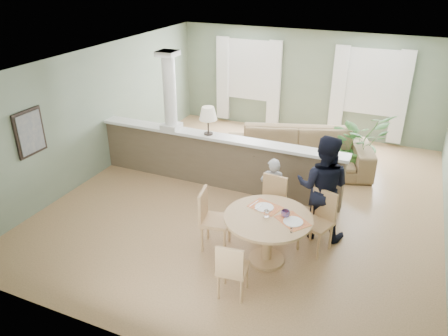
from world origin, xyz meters
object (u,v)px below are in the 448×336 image
at_px(chair_far_boy, 271,202).
at_px(chair_near, 232,268).
at_px(houseplant, 359,142).
at_px(chair_far_man, 319,218).
at_px(child_person, 272,190).
at_px(chair_side, 211,217).
at_px(man_person, 323,187).
at_px(sofa, 297,152).
at_px(dining_table, 269,226).

height_order(chair_far_boy, chair_near, chair_far_boy).
relative_size(houseplant, chair_far_man, 1.38).
bearing_deg(houseplant, child_person, -112.63).
height_order(houseplant, child_person, houseplant).
bearing_deg(chair_side, chair_far_boy, -52.93).
xyz_separation_m(houseplant, child_person, (-1.10, -2.64, -0.09)).
bearing_deg(man_person, sofa, -67.02).
bearing_deg(sofa, man_person, -84.33).
relative_size(dining_table, chair_side, 1.32).
xyz_separation_m(chair_side, child_person, (0.66, 1.17, 0.05)).
xyz_separation_m(chair_far_man, man_person, (-0.06, 0.39, 0.35)).
bearing_deg(sofa, dining_table, -100.82).
bearing_deg(man_person, chair_side, 33.39).
relative_size(chair_near, child_person, 0.74).
relative_size(houseplant, child_person, 1.15).
bearing_deg(man_person, houseplant, -95.18).
bearing_deg(child_person, chair_far_man, 138.14).
height_order(houseplant, chair_side, houseplant).
height_order(chair_near, chair_side, chair_side).
bearing_deg(dining_table, chair_far_man, 46.10).
height_order(chair_far_boy, man_person, man_person).
xyz_separation_m(houseplant, chair_side, (-1.76, -3.81, -0.13)).
distance_m(sofa, man_person, 2.51).
xyz_separation_m(chair_far_boy, chair_side, (-0.75, -0.83, 0.00)).
distance_m(child_person, man_person, 0.95).
relative_size(sofa, chair_far_man, 3.11).
bearing_deg(chair_near, chair_side, -59.16).
distance_m(dining_table, chair_side, 0.98).
distance_m(chair_near, chair_side, 1.25).
height_order(sofa, dining_table, sofa).
xyz_separation_m(chair_far_man, chair_near, (-0.83, -1.64, -0.06)).
xyz_separation_m(houseplant, chair_far_boy, (-1.01, -2.99, -0.14)).
height_order(chair_far_boy, chair_far_man, chair_far_boy).
bearing_deg(man_person, child_person, -8.60).
relative_size(chair_far_boy, chair_side, 1.00).
height_order(chair_far_boy, chair_side, chair_side).
bearing_deg(chair_far_boy, chair_far_man, -6.29).
bearing_deg(chair_far_boy, man_person, 20.50).
relative_size(chair_far_boy, man_person, 0.56).
xyz_separation_m(dining_table, chair_far_boy, (-0.22, 0.83, -0.09)).
xyz_separation_m(child_person, man_person, (0.89, -0.12, 0.30)).
bearing_deg(chair_side, dining_table, -100.82).
xyz_separation_m(sofa, chair_far_boy, (0.20, -2.48, 0.10)).
relative_size(dining_table, chair_far_man, 1.33).
xyz_separation_m(chair_far_man, child_person, (-0.95, 0.51, 0.05)).
distance_m(dining_table, chair_far_boy, 0.86).
height_order(chair_far_man, man_person, man_person).
distance_m(houseplant, chair_side, 4.20).
distance_m(houseplant, child_person, 2.86).
bearing_deg(man_person, dining_table, 60.70).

